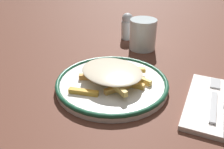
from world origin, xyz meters
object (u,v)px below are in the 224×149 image
(fork, at_px, (214,98))
(salt_shaker, at_px, (127,26))
(plate, at_px, (112,83))
(water_glass, at_px, (143,34))
(fries_heap, at_px, (114,74))

(fork, height_order, salt_shaker, salt_shaker)
(plate, bearing_deg, water_glass, 89.87)
(plate, height_order, fork, plate)
(salt_shaker, bearing_deg, water_glass, -39.79)
(fork, relative_size, water_glass, 1.86)
(plate, height_order, water_glass, water_glass)
(water_glass, bearing_deg, fries_heap, -89.06)
(plate, bearing_deg, salt_shaker, 103.27)
(plate, distance_m, water_glass, 0.25)
(fork, distance_m, water_glass, 0.32)
(plate, distance_m, salt_shaker, 0.32)
(water_glass, height_order, salt_shaker, water_glass)
(fries_heap, bearing_deg, salt_shaker, 104.03)
(fries_heap, distance_m, water_glass, 0.25)
(fork, bearing_deg, salt_shaker, 136.36)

